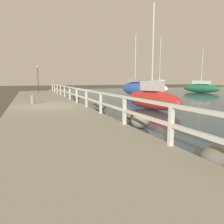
{
  "coord_description": "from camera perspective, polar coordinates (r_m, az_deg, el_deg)",
  "views": [
    {
      "loc": [
        -0.97,
        -12.63,
        1.81
      ],
      "look_at": [
        2.87,
        -2.63,
        0.22
      ],
      "focal_mm": 35.0,
      "sensor_mm": 36.0,
      "label": 1
    }
  ],
  "objects": [
    {
      "name": "sailboat_green",
      "position": [
        33.47,
        22.21,
        5.92
      ],
      "size": [
        2.55,
        5.97,
        5.98
      ],
      "rotation": [
        0.0,
        0.0,
        0.22
      ],
      "color": "#236B42",
      "rests_on": "water_surface"
    },
    {
      "name": "ground_plane",
      "position": [
        12.8,
        -16.43,
        -0.05
      ],
      "size": [
        120.0,
        120.0,
        0.0
      ],
      "primitive_type": "plane",
      "color": "#4C473D"
    },
    {
      "name": "mooring_bollard",
      "position": [
        14.24,
        -20.07,
        3.12
      ],
      "size": [
        0.24,
        0.24,
        0.53
      ],
      "color": "gray",
      "rests_on": "dock_walkway"
    },
    {
      "name": "sailboat_white",
      "position": [
        30.45,
        12.25,
        6.22
      ],
      "size": [
        1.26,
        3.57,
        7.46
      ],
      "rotation": [
        0.0,
        0.0,
        0.06
      ],
      "color": "white",
      "rests_on": "water_surface"
    },
    {
      "name": "dock_walkway",
      "position": [
        12.77,
        -16.46,
        0.74
      ],
      "size": [
        4.04,
        36.0,
        0.36
      ],
      "color": "gray",
      "rests_on": "ground"
    },
    {
      "name": "sailboat_red",
      "position": [
        13.48,
        10.33,
        3.49
      ],
      "size": [
        1.94,
        4.7,
        6.17
      ],
      "rotation": [
        0.0,
        0.0,
        0.2
      ],
      "color": "red",
      "rests_on": "water_surface"
    },
    {
      "name": "boulder_far_strip",
      "position": [
        12.88,
        -3.23,
        1.63
      ],
      "size": [
        0.77,
        0.69,
        0.58
      ],
      "color": "#666056",
      "rests_on": "ground"
    },
    {
      "name": "boulder_water_edge",
      "position": [
        13.21,
        -3.44,
        1.69
      ],
      "size": [
        0.7,
        0.63,
        0.53
      ],
      "color": "#666056",
      "rests_on": "ground"
    },
    {
      "name": "railing",
      "position": [
        12.98,
        -8.12,
        4.74
      ],
      "size": [
        0.1,
        32.5,
        0.94
      ],
      "color": "silver",
      "rests_on": "dock_walkway"
    },
    {
      "name": "boulder_near_dock",
      "position": [
        4.97,
        25.42,
        -10.78
      ],
      "size": [
        0.65,
        0.58,
        0.49
      ],
      "color": "#666056",
      "rests_on": "ground"
    },
    {
      "name": "boulder_mid_strip",
      "position": [
        19.41,
        -9.51,
        3.77
      ],
      "size": [
        0.73,
        0.66,
        0.55
      ],
      "color": "#666056",
      "rests_on": "ground"
    },
    {
      "name": "boulder_downstream",
      "position": [
        9.34,
        5.08,
        -1.48
      ],
      "size": [
        0.56,
        0.5,
        0.42
      ],
      "color": "#666056",
      "rests_on": "ground"
    },
    {
      "name": "sailboat_blue",
      "position": [
        25.79,
        6.06,
        6.27
      ],
      "size": [
        2.54,
        4.28,
        6.89
      ],
      "rotation": [
        0.0,
        0.0,
        0.3
      ],
      "color": "#2D4C9E",
      "rests_on": "water_surface"
    },
    {
      "name": "boulder_upstream",
      "position": [
        8.31,
        7.41,
        -2.28
      ],
      "size": [
        0.73,
        0.66,
        0.55
      ],
      "color": "gray",
      "rests_on": "ground"
    },
    {
      "name": "dock_lamp",
      "position": [
        25.07,
        -18.83,
        9.08
      ],
      "size": [
        0.2,
        0.2,
        2.96
      ],
      "color": "#2D2D33",
      "rests_on": "dock_walkway"
    }
  ]
}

